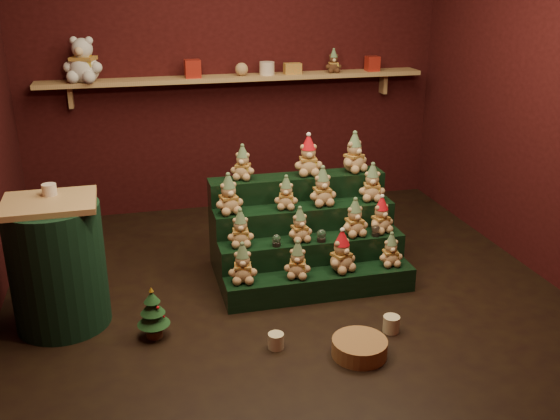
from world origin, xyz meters
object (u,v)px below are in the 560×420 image
object	(u,v)px
mini_christmas_tree	(153,313)
wicker_basket	(359,348)
snow_globe_a	(276,240)
mug_right	(391,324)
snow_globe_b	(321,235)
snow_globe_c	(376,230)
riser_tier_front	(320,285)
brown_bear	(334,61)
white_bear	(83,54)
mug_left	(276,341)
side_table	(57,264)

from	to	relation	value
mini_christmas_tree	wicker_basket	size ratio (longest dim) A/B	1.05
snow_globe_a	mug_right	world-z (taller)	snow_globe_a
mug_right	wicker_basket	size ratio (longest dim) A/B	0.32
snow_globe_b	wicker_basket	size ratio (longest dim) A/B	0.28
snow_globe_c	mug_right	size ratio (longest dim) A/B	0.81
snow_globe_c	wicker_basket	xyz separation A→B (m)	(-0.47, -0.94, -0.35)
riser_tier_front	wicker_basket	world-z (taller)	riser_tier_front
mini_christmas_tree	brown_bear	bearing A→B (deg)	48.70
snow_globe_c	mini_christmas_tree	xyz separation A→B (m)	(-1.69, -0.43, -0.23)
brown_bear	mug_right	bearing A→B (deg)	-91.20
mug_right	white_bear	xyz separation A→B (m)	(-1.89, 2.48, 1.51)
mug_left	white_bear	size ratio (longest dim) A/B	0.21
mini_christmas_tree	brown_bear	size ratio (longest dim) A/B	1.67
snow_globe_c	mug_right	bearing A→B (deg)	-103.19
side_table	wicker_basket	xyz separation A→B (m)	(1.79, -0.84, -0.38)
riser_tier_front	side_table	size ratio (longest dim) A/B	1.59
riser_tier_front	side_table	bearing A→B (deg)	178.09
side_table	wicker_basket	distance (m)	2.02
mug_left	side_table	bearing A→B (deg)	153.83
snow_globe_a	snow_globe_b	xyz separation A→B (m)	(0.34, -0.00, 0.00)
white_bear	mug_right	bearing A→B (deg)	-34.51
snow_globe_b	brown_bear	size ratio (longest dim) A/B	0.44
riser_tier_front	snow_globe_c	bearing A→B (deg)	18.49
snow_globe_a	wicker_basket	world-z (taller)	snow_globe_a
mini_christmas_tree	white_bear	world-z (taller)	white_bear
riser_tier_front	white_bear	xyz separation A→B (m)	(-1.59, 1.90, 1.47)
snow_globe_b	snow_globe_c	world-z (taller)	snow_globe_b
riser_tier_front	mini_christmas_tree	distance (m)	1.24
riser_tier_front	brown_bear	size ratio (longest dim) A/B	6.50
snow_globe_a	mug_right	bearing A→B (deg)	-51.10
snow_globe_b	mug_left	distance (m)	0.98
side_table	white_bear	world-z (taller)	white_bear
snow_globe_b	mini_christmas_tree	size ratio (longest dim) A/B	0.26
snow_globe_c	side_table	size ratio (longest dim) A/B	0.10
mini_christmas_tree	white_bear	xyz separation A→B (m)	(-0.38, 2.17, 1.39)
riser_tier_front	white_bear	bearing A→B (deg)	129.83
snow_globe_c	brown_bear	size ratio (longest dim) A/B	0.41
snow_globe_a	mug_left	distance (m)	0.84
snow_globe_b	brown_bear	distance (m)	2.12
riser_tier_front	mug_left	bearing A→B (deg)	-129.14
brown_bear	mini_christmas_tree	bearing A→B (deg)	-123.54
snow_globe_c	side_table	bearing A→B (deg)	-177.46
snow_globe_a	mini_christmas_tree	distance (m)	1.04
mug_right	mug_left	bearing A→B (deg)	-179.58
wicker_basket	snow_globe_b	bearing A→B (deg)	87.34
snow_globe_a	wicker_basket	distance (m)	1.05
snow_globe_a	snow_globe_c	bearing A→B (deg)	-0.00
snow_globe_b	side_table	size ratio (longest dim) A/B	0.11
snow_globe_c	mug_left	distance (m)	1.26
riser_tier_front	side_table	world-z (taller)	side_table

